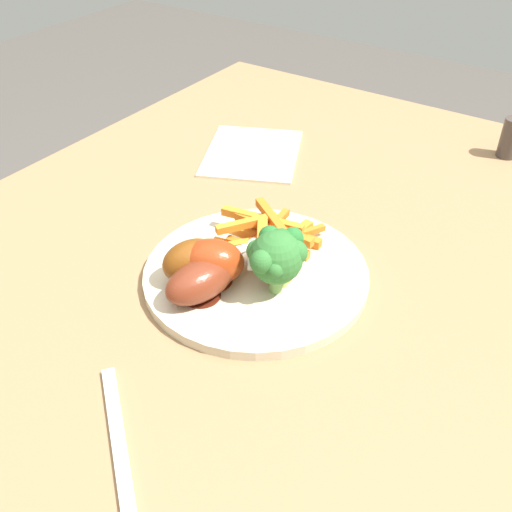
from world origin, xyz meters
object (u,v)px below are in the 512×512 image
at_px(carrot_fries_pile, 268,239).
at_px(chicken_drumstick_extra, 199,261).
at_px(broccoli_floret_middle, 276,258).
at_px(chicken_drumstick_far, 215,263).
at_px(broccoli_floret_front, 280,249).
at_px(fork, 120,453).
at_px(dinner_plate, 256,274).
at_px(pepper_shaker, 510,138).
at_px(chicken_drumstick_near, 204,279).
at_px(dining_table, 194,352).

height_order(carrot_fries_pile, chicken_drumstick_extra, chicken_drumstick_extra).
bearing_deg(broccoli_floret_middle, chicken_drumstick_far, 108.98).
xyz_separation_m(broccoli_floret_front, fork, (-0.25, -0.00, -0.06)).
xyz_separation_m(broccoli_floret_middle, chicken_drumstick_extra, (-0.03, 0.08, -0.02)).
distance_m(chicken_drumstick_extra, fork, 0.23).
distance_m(dinner_plate, broccoli_floret_front, 0.06).
bearing_deg(broccoli_floret_middle, pepper_shaker, -13.81).
bearing_deg(dinner_plate, broccoli_floret_front, -99.85).
bearing_deg(fork, chicken_drumstick_far, -35.00).
height_order(broccoli_floret_front, chicken_drumstick_far, broccoli_floret_front).
bearing_deg(fork, carrot_fries_pile, -42.27).
height_order(dinner_plate, carrot_fries_pile, carrot_fries_pile).
xyz_separation_m(chicken_drumstick_near, fork, (-0.19, -0.06, -0.03)).
xyz_separation_m(carrot_fries_pile, chicken_drumstick_near, (-0.11, 0.01, 0.01)).
bearing_deg(dinner_plate, chicken_drumstick_far, 146.45).
height_order(chicken_drumstick_far, chicken_drumstick_extra, chicken_drumstick_far).
relative_size(chicken_drumstick_far, chicken_drumstick_extra, 1.07).
distance_m(dinner_plate, chicken_drumstick_far, 0.06).
xyz_separation_m(dining_table, broccoli_floret_front, (0.06, -0.08, 0.16)).
relative_size(dinner_plate, chicken_drumstick_near, 1.82).
height_order(dining_table, fork, fork).
relative_size(broccoli_floret_middle, carrot_fries_pile, 0.55).
distance_m(chicken_drumstick_far, chicken_drumstick_extra, 0.02).
bearing_deg(dining_table, chicken_drumstick_far, -45.50).
bearing_deg(chicken_drumstick_extra, carrot_fries_pile, -19.87).
xyz_separation_m(broccoli_floret_front, pepper_shaker, (0.47, -0.12, -0.03)).
relative_size(dining_table, chicken_drumstick_far, 10.53).
xyz_separation_m(dining_table, chicken_drumstick_far, (0.02, -0.02, 0.13)).
bearing_deg(chicken_drumstick_far, broccoli_floret_front, -60.53).
height_order(dining_table, broccoli_floret_middle, broccoli_floret_middle).
bearing_deg(pepper_shaker, carrot_fries_pile, 158.41).
distance_m(carrot_fries_pile, chicken_drumstick_extra, 0.09).
xyz_separation_m(dinner_plate, fork, (-0.26, -0.04, -0.00)).
xyz_separation_m(carrot_fries_pile, fork, (-0.30, -0.05, -0.02)).
relative_size(dining_table, chicken_drumstick_near, 9.12).
height_order(broccoli_floret_middle, chicken_drumstick_extra, broccoli_floret_middle).
relative_size(carrot_fries_pile, pepper_shaker, 2.16).
distance_m(dining_table, broccoli_floret_middle, 0.18).
bearing_deg(carrot_fries_pile, dinner_plate, -165.07).
xyz_separation_m(broccoli_floret_front, chicken_drumstick_extra, (-0.04, 0.08, -0.02)).
distance_m(broccoli_floret_middle, carrot_fries_pile, 0.08).
distance_m(dining_table, broccoli_floret_front, 0.19).
height_order(dinner_plate, chicken_drumstick_extra, chicken_drumstick_extra).
height_order(dinner_plate, broccoli_floret_middle, broccoli_floret_middle).
height_order(broccoli_floret_front, chicken_drumstick_near, broccoli_floret_front).
bearing_deg(carrot_fries_pile, pepper_shaker, -21.59).
distance_m(broccoli_floret_middle, chicken_drumstick_extra, 0.09).
height_order(dining_table, carrot_fries_pile, carrot_fries_pile).
xyz_separation_m(dining_table, chicken_drumstick_near, (-0.00, -0.03, 0.13)).
bearing_deg(chicken_drumstick_extra, dining_table, 158.90).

